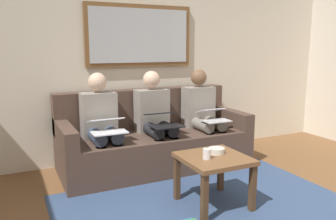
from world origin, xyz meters
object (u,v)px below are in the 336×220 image
object	(u,v)px
couch	(153,140)
cup	(207,154)
bowl	(217,151)
person_right	(101,122)
framed_mirror	(140,36)
laptop_silver	(213,115)
laptop_white	(107,125)
person_middle	(155,117)
coffee_table	(214,165)
person_left	(202,113)
laptop_black	(164,119)

from	to	relation	value
couch	cup	size ratio (longest dim) A/B	24.44
bowl	person_right	distance (m)	1.34
couch	framed_mirror	distance (m)	1.30
cup	laptop_silver	size ratio (longest dim) A/B	0.27
bowl	laptop_white	bearing A→B (deg)	-46.84
person_middle	laptop_white	world-z (taller)	person_middle
person_right	laptop_white	bearing A→B (deg)	90.00
coffee_table	cup	size ratio (longest dim) A/B	6.29
couch	cup	xyz separation A→B (m)	(0.02, 1.25, 0.19)
person_left	laptop_white	size ratio (longest dim) A/B	3.23
bowl	person_left	xyz separation A→B (m)	(-0.50, -1.08, 0.12)
bowl	laptop_white	distance (m)	1.15
couch	person_right	world-z (taller)	person_right
person_left	person_middle	bearing A→B (deg)	0.00
laptop_white	bowl	bearing A→B (deg)	133.16
laptop_silver	cup	bearing A→B (deg)	54.56
couch	person_middle	bearing A→B (deg)	90.00
laptop_silver	person_right	bearing A→B (deg)	-10.88
coffee_table	cup	xyz separation A→B (m)	(0.10, 0.03, 0.12)
cup	person_right	distance (m)	1.33
person_left	laptop_silver	xyz separation A→B (m)	(0.00, 0.25, 0.02)
cup	person_middle	world-z (taller)	person_middle
cup	laptop_white	bearing A→B (deg)	-56.54
coffee_table	person_left	size ratio (longest dim) A/B	0.50
framed_mirror	person_middle	distance (m)	1.05
bowl	person_right	bearing A→B (deg)	-54.15
laptop_black	person_right	size ratio (longest dim) A/B	0.32
couch	person_left	distance (m)	0.71
laptop_black	coffee_table	bearing A→B (deg)	94.49
couch	laptop_black	size ratio (longest dim) A/B	6.00
person_left	laptop_silver	bearing A→B (deg)	90.00
couch	person_right	distance (m)	0.71
person_left	laptop_white	distance (m)	1.30
framed_mirror	person_right	world-z (taller)	framed_mirror
person_left	person_right	xyz separation A→B (m)	(1.28, 0.00, 0.00)
coffee_table	laptop_black	distance (m)	0.94
person_left	laptop_black	world-z (taller)	person_left
bowl	couch	bearing A→B (deg)	-83.00
bowl	person_right	world-z (taller)	person_right
cup	person_left	world-z (taller)	person_left
couch	laptop_white	bearing A→B (deg)	26.32
person_middle	laptop_black	size ratio (longest dim) A/B	3.11
cup	laptop_white	distance (m)	1.12
bowl	person_middle	distance (m)	1.10
coffee_table	person_right	bearing A→B (deg)	-58.24
laptop_silver	laptop_black	distance (m)	0.64
bowl	person_middle	world-z (taller)	person_middle
framed_mirror	laptop_white	bearing A→B (deg)	47.76
bowl	laptop_silver	world-z (taller)	laptop_silver
person_left	laptop_white	xyz separation A→B (m)	(1.28, 0.25, 0.02)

